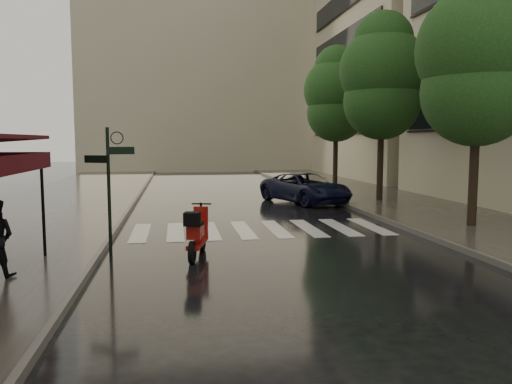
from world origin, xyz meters
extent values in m
plane|color=black|center=(0.00, 0.00, 0.00)|extent=(120.00, 120.00, 0.00)
cube|color=#38332D|center=(-4.50, 12.00, 0.06)|extent=(6.00, 60.00, 0.12)
cube|color=#38332D|center=(10.25, 12.00, 0.06)|extent=(5.50, 60.00, 0.12)
cube|color=#595651|center=(-1.45, 12.00, 0.07)|extent=(0.12, 60.00, 0.16)
cube|color=#595651|center=(7.45, 12.00, 0.07)|extent=(0.12, 60.00, 0.16)
cube|color=silver|center=(-0.70, 6.00, 0.01)|extent=(0.50, 3.20, 0.01)
cube|color=silver|center=(0.35, 6.00, 0.01)|extent=(0.50, 3.20, 0.01)
cube|color=silver|center=(1.40, 6.00, 0.01)|extent=(0.50, 3.20, 0.01)
cube|color=silver|center=(2.45, 6.00, 0.01)|extent=(0.50, 3.20, 0.01)
cube|color=silver|center=(3.50, 6.00, 0.01)|extent=(0.50, 3.20, 0.01)
cube|color=silver|center=(4.55, 6.00, 0.01)|extent=(0.50, 3.20, 0.01)
cube|color=silver|center=(5.60, 6.00, 0.01)|extent=(0.50, 3.20, 0.01)
cube|color=silver|center=(6.65, 6.00, 0.01)|extent=(0.50, 3.20, 0.01)
cylinder|color=black|center=(-2.65, 2.75, 1.29)|extent=(0.07, 0.07, 2.35)
cylinder|color=black|center=(-1.20, 3.00, 1.55)|extent=(0.08, 0.08, 3.10)
cube|color=black|center=(-0.90, 3.00, 2.55)|extent=(0.62, 0.26, 0.18)
cube|color=black|center=(-1.48, 3.00, 2.35)|extent=(0.56, 0.29, 0.18)
cube|color=#B4AA8A|center=(16.50, 26.00, 9.25)|extent=(8.00, 16.00, 18.50)
cube|color=#B4AA8A|center=(3.00, 38.00, 10.00)|extent=(22.00, 6.00, 20.00)
cylinder|color=black|center=(9.60, 5.00, 2.25)|extent=(0.28, 0.28, 4.26)
sphere|color=#193A15|center=(9.60, 5.00, 4.30)|extent=(3.40, 3.40, 3.40)
sphere|color=#193A15|center=(9.60, 5.00, 5.59)|extent=(3.80, 3.80, 3.80)
sphere|color=#193A15|center=(9.60, 5.00, 6.81)|extent=(2.60, 2.60, 2.60)
cylinder|color=black|center=(9.50, 12.00, 2.36)|extent=(0.28, 0.28, 4.48)
sphere|color=#193A15|center=(9.50, 12.00, 4.52)|extent=(3.40, 3.40, 3.40)
sphere|color=#193A15|center=(9.50, 12.00, 5.88)|extent=(3.80, 3.80, 3.80)
sphere|color=#193A15|center=(9.50, 12.00, 7.16)|extent=(2.60, 2.60, 2.60)
cylinder|color=black|center=(9.70, 19.00, 2.30)|extent=(0.28, 0.28, 4.37)
sphere|color=#193A15|center=(9.70, 19.00, 4.41)|extent=(3.40, 3.40, 3.40)
sphere|color=#193A15|center=(9.70, 19.00, 5.74)|extent=(3.80, 3.80, 3.80)
sphere|color=#193A15|center=(9.70, 19.00, 6.98)|extent=(2.60, 2.60, 2.60)
cylinder|color=black|center=(0.73, 1.91, 0.26)|extent=(0.22, 0.53, 0.52)
cylinder|color=black|center=(1.02, 3.23, 0.26)|extent=(0.22, 0.53, 0.52)
cube|color=maroon|center=(0.88, 2.60, 0.34)|extent=(0.60, 1.43, 0.11)
cube|color=maroon|center=(0.82, 2.34, 0.67)|extent=(0.45, 0.65, 0.30)
cube|color=maroon|center=(0.99, 3.07, 0.75)|extent=(0.37, 0.20, 0.81)
cylinder|color=black|center=(1.01, 3.18, 1.21)|extent=(0.49, 0.15, 0.04)
cube|color=black|center=(0.73, 1.95, 1.02)|extent=(0.41, 0.39, 0.30)
imported|color=black|center=(6.15, 12.42, 0.67)|extent=(3.83, 5.28, 1.33)
camera|label=1|loc=(0.38, -9.29, 2.78)|focal=35.00mm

